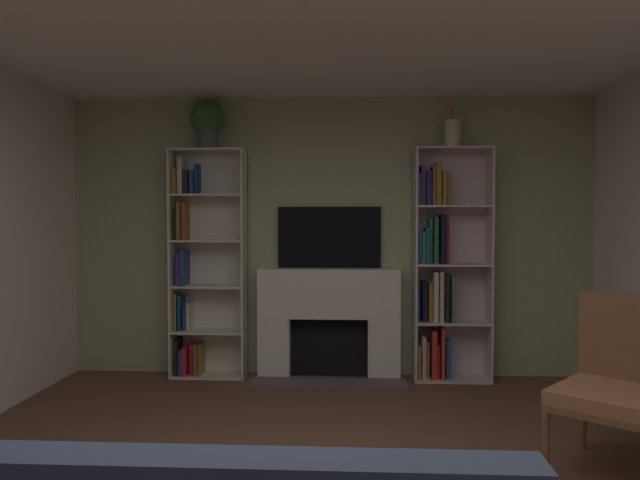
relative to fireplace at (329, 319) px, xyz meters
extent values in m
cube|color=#A9B086|center=(0.00, 0.16, 0.78)|extent=(5.12, 0.06, 2.67)
cube|color=white|center=(-0.52, 0.00, -0.27)|extent=(0.30, 0.26, 0.57)
cube|color=white|center=(0.52, 0.00, -0.27)|extent=(0.30, 0.26, 0.57)
cube|color=white|center=(0.00, 0.00, 0.25)|extent=(1.33, 0.26, 0.47)
cube|color=black|center=(0.00, 0.09, -0.27)|extent=(0.73, 0.08, 0.57)
cube|color=#634E57|center=(0.00, -0.28, -0.54)|extent=(1.43, 0.30, 0.03)
cube|color=black|center=(0.00, 0.10, 0.77)|extent=(0.98, 0.06, 0.59)
cube|color=silver|center=(-1.49, -0.02, 0.53)|extent=(0.02, 0.30, 2.16)
cube|color=silver|center=(-0.80, -0.02, 0.53)|extent=(0.02, 0.30, 2.16)
cube|color=silver|center=(-1.15, 0.12, 0.53)|extent=(0.70, 0.02, 2.16)
cube|color=silver|center=(-1.15, -0.02, -0.54)|extent=(0.67, 0.30, 0.02)
cube|color=black|center=(-1.45, 0.00, -0.37)|extent=(0.03, 0.21, 0.34)
cube|color=#303C97|center=(-1.40, 0.00, -0.41)|extent=(0.03, 0.23, 0.24)
cube|color=red|center=(-1.36, -0.01, -0.40)|extent=(0.04, 0.24, 0.27)
cube|color=#B4292A|center=(-1.31, 0.02, -0.39)|extent=(0.04, 0.18, 0.29)
cube|color=brown|center=(-1.26, -0.01, -0.39)|extent=(0.03, 0.25, 0.30)
cube|color=olive|center=(-1.23, 0.02, -0.39)|extent=(0.02, 0.18, 0.29)
cube|color=silver|center=(-1.15, -0.02, -0.12)|extent=(0.67, 0.30, 0.02)
cube|color=olive|center=(-1.46, 0.02, 0.07)|extent=(0.02, 0.19, 0.36)
cube|color=navy|center=(-1.42, 0.01, 0.05)|extent=(0.02, 0.20, 0.33)
cube|color=#34498B|center=(-1.37, 0.03, 0.00)|extent=(0.03, 0.16, 0.23)
cube|color=beige|center=(-1.34, 0.02, 0.02)|extent=(0.02, 0.19, 0.26)
cube|color=silver|center=(-1.15, -0.02, 0.31)|extent=(0.67, 0.30, 0.02)
cube|color=#284D7D|center=(-1.45, 0.02, 0.44)|extent=(0.03, 0.17, 0.23)
cube|color=#553074|center=(-1.42, 0.00, 0.47)|extent=(0.03, 0.23, 0.31)
cube|color=navy|center=(-1.38, 0.00, 0.49)|extent=(0.04, 0.23, 0.33)
cube|color=silver|center=(-1.15, -0.02, 0.74)|extent=(0.67, 0.30, 0.02)
cube|color=black|center=(-1.45, 0.01, 0.90)|extent=(0.04, 0.21, 0.29)
cube|color=brown|center=(-1.41, -0.01, 0.93)|extent=(0.02, 0.25, 0.36)
cube|color=#975836|center=(-1.37, 0.02, 0.93)|extent=(0.03, 0.18, 0.35)
cube|color=silver|center=(-1.15, -0.02, 1.18)|extent=(0.67, 0.30, 0.02)
cube|color=olive|center=(-1.45, -0.01, 1.30)|extent=(0.04, 0.24, 0.24)
cube|color=beige|center=(-1.40, 0.00, 1.36)|extent=(0.04, 0.22, 0.35)
cube|color=black|center=(-1.35, 0.01, 1.30)|extent=(0.04, 0.20, 0.22)
cube|color=#314883|center=(-1.30, 0.02, 1.30)|extent=(0.04, 0.18, 0.23)
cube|color=navy|center=(-1.25, 0.02, 1.33)|extent=(0.02, 0.18, 0.29)
cube|color=silver|center=(-1.15, -0.02, 1.60)|extent=(0.67, 0.30, 0.02)
cube|color=silver|center=(0.80, -0.03, 0.53)|extent=(0.02, 0.32, 2.16)
cube|color=silver|center=(1.49, -0.03, 0.53)|extent=(0.02, 0.32, 2.16)
cube|color=silver|center=(1.15, 0.12, 0.53)|extent=(0.70, 0.02, 2.16)
cube|color=silver|center=(1.15, -0.03, -0.54)|extent=(0.67, 0.32, 0.02)
cube|color=#A47C3A|center=(0.84, -0.02, -0.38)|extent=(0.03, 0.27, 0.32)
cube|color=beige|center=(0.89, 0.01, -0.34)|extent=(0.04, 0.21, 0.39)
cube|color=brown|center=(0.92, 0.01, -0.37)|extent=(0.02, 0.20, 0.34)
cube|color=red|center=(0.98, -0.02, -0.31)|extent=(0.04, 0.26, 0.45)
cube|color=red|center=(1.02, 0.00, -0.38)|extent=(0.03, 0.23, 0.32)
cube|color=#BF3824|center=(1.06, -0.02, -0.30)|extent=(0.03, 0.26, 0.48)
cube|color=#2E4A9A|center=(1.11, 0.00, -0.36)|extent=(0.04, 0.22, 0.35)
cube|color=silver|center=(1.15, -0.03, -0.01)|extent=(0.67, 0.32, 0.02)
cube|color=#284889|center=(0.84, 0.02, 0.14)|extent=(0.03, 0.18, 0.28)
cube|color=black|center=(0.89, 0.01, 0.18)|extent=(0.04, 0.21, 0.37)
cube|color=olive|center=(0.95, 0.02, 0.17)|extent=(0.03, 0.18, 0.35)
cube|color=beige|center=(0.99, -0.01, 0.23)|extent=(0.04, 0.24, 0.46)
cube|color=beige|center=(1.05, 0.01, 0.23)|extent=(0.04, 0.21, 0.46)
cube|color=black|center=(1.09, -0.01, 0.22)|extent=(0.04, 0.24, 0.44)
cube|color=#366C50|center=(1.15, -0.02, 0.21)|extent=(0.03, 0.26, 0.42)
cube|color=silver|center=(1.15, -0.03, 0.53)|extent=(0.67, 0.32, 0.02)
cube|color=#2F4D8B|center=(0.84, -0.01, 0.69)|extent=(0.03, 0.25, 0.30)
cube|color=#2A7A3E|center=(0.88, -0.01, 0.69)|extent=(0.03, 0.24, 0.30)
cube|color=#1D5398|center=(0.91, -0.01, 0.70)|extent=(0.03, 0.25, 0.34)
cube|color=#338144|center=(0.95, 0.02, 0.75)|extent=(0.03, 0.19, 0.42)
cube|color=#2D723D|center=(0.99, 0.01, 0.75)|extent=(0.04, 0.20, 0.43)
cube|color=black|center=(1.05, -0.02, 0.76)|extent=(0.03, 0.27, 0.45)
cube|color=#A8292C|center=(1.10, 0.02, 0.76)|extent=(0.03, 0.18, 0.45)
cube|color=silver|center=(1.15, -0.03, 1.07)|extent=(0.67, 0.32, 0.02)
cube|color=#1C5385|center=(0.84, -0.02, 1.22)|extent=(0.02, 0.26, 0.29)
cube|color=#642A68|center=(0.87, 0.00, 1.26)|extent=(0.04, 0.21, 0.37)
cube|color=#343C8E|center=(0.93, 0.02, 1.24)|extent=(0.04, 0.18, 0.32)
cube|color=brown|center=(0.97, -0.02, 1.26)|extent=(0.03, 0.26, 0.36)
cube|color=#A27221|center=(1.01, -0.02, 1.27)|extent=(0.04, 0.26, 0.39)
cube|color=olive|center=(1.06, -0.02, 1.23)|extent=(0.03, 0.27, 0.32)
cube|color=olive|center=(1.10, 0.01, 1.23)|extent=(0.03, 0.21, 0.31)
cube|color=silver|center=(1.15, -0.03, 1.60)|extent=(0.67, 0.32, 0.02)
cylinder|color=#4D5860|center=(-1.15, -0.02, 1.69)|extent=(0.18, 0.18, 0.17)
sphere|color=#32642A|center=(-1.15, -0.02, 1.91)|extent=(0.32, 0.32, 0.32)
cylinder|color=beige|center=(1.15, -0.02, 1.74)|extent=(0.15, 0.15, 0.26)
cylinder|color=#4C7F3F|center=(1.12, -0.04, 1.93)|extent=(0.01, 0.01, 0.13)
sphere|color=#E06C8A|center=(1.12, -0.04, 1.99)|extent=(0.06, 0.06, 0.06)
cylinder|color=#4C7F3F|center=(1.15, -0.02, 1.93)|extent=(0.01, 0.01, 0.12)
sphere|color=#E06C8A|center=(1.15, -0.02, 1.99)|extent=(0.05, 0.05, 0.05)
cylinder|color=brown|center=(1.71, -1.74, -0.34)|extent=(0.04, 0.04, 0.43)
cylinder|color=brown|center=(1.33, -2.19, -0.34)|extent=(0.04, 0.04, 0.43)
cube|color=#A96A47|center=(1.74, -2.15, -0.08)|extent=(0.88, 0.88, 0.08)
cube|color=brown|center=(1.74, -2.15, -0.14)|extent=(0.88, 0.88, 0.04)
cube|color=brown|center=(1.93, -1.93, 0.18)|extent=(0.51, 0.44, 0.60)
camera|label=1|loc=(0.19, -5.73, 0.94)|focal=34.17mm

